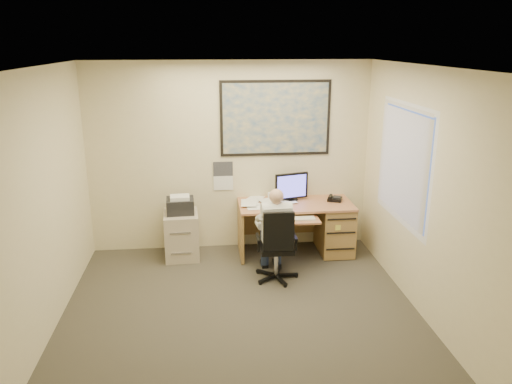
{
  "coord_description": "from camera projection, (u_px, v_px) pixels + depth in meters",
  "views": [
    {
      "loc": [
        -0.35,
        -4.7,
        2.93
      ],
      "look_at": [
        0.28,
        1.3,
        1.11
      ],
      "focal_mm": 35.0,
      "sensor_mm": 36.0,
      "label": 1
    }
  ],
  "objects": [
    {
      "name": "room_shell",
      "position": [
        242.0,
        207.0,
        4.97
      ],
      "size": [
        4.0,
        4.5,
        2.7
      ],
      "color": "#3A362D",
      "rests_on": "ground"
    },
    {
      "name": "world_map",
      "position": [
        276.0,
        118.0,
        7.0
      ],
      "size": [
        1.56,
        0.03,
        1.06
      ],
      "primitive_type": "cube",
      "color": "#1E4C93",
      "rests_on": "room_shell"
    },
    {
      "name": "window_blinds",
      "position": [
        403.0,
        164.0,
        5.87
      ],
      "size": [
        0.06,
        1.4,
        1.3
      ],
      "primitive_type": null,
      "color": "beige",
      "rests_on": "room_shell"
    },
    {
      "name": "desk",
      "position": [
        317.0,
        222.0,
        7.16
      ],
      "size": [
        1.6,
        0.97,
        1.15
      ],
      "color": "tan",
      "rests_on": "ground"
    },
    {
      "name": "wall_calendar",
      "position": [
        223.0,
        176.0,
        7.16
      ],
      "size": [
        0.28,
        0.01,
        0.42
      ],
      "primitive_type": "cube",
      "color": "white",
      "rests_on": "room_shell"
    },
    {
      "name": "filing_cabinet",
      "position": [
        181.0,
        231.0,
        7.0
      ],
      "size": [
        0.5,
        0.58,
        0.91
      ],
      "rotation": [
        0.0,
        0.0,
        0.05
      ],
      "color": "#BBAC96",
      "rests_on": "ground"
    },
    {
      "name": "person",
      "position": [
        276.0,
        234.0,
        6.31
      ],
      "size": [
        0.52,
        0.72,
        1.19
      ],
      "primitive_type": null,
      "rotation": [
        0.0,
        0.0,
        0.05
      ],
      "color": "silver",
      "rests_on": "office_chair"
    },
    {
      "name": "office_chair",
      "position": [
        277.0,
        259.0,
        6.33
      ],
      "size": [
        0.58,
        0.58,
        0.97
      ],
      "rotation": [
        0.0,
        0.0,
        -0.01
      ],
      "color": "black",
      "rests_on": "ground"
    }
  ]
}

